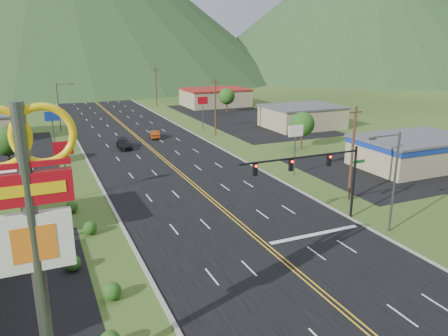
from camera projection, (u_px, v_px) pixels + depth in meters
name	position (u px, v px, depth m)	size (l,w,h in m)	color
ground	(363.00, 328.00, 25.71)	(500.00, 500.00, 0.00)	#2C4518
road	(363.00, 328.00, 25.71)	(20.00, 460.00, 0.04)	black
pylon_sign	(31.00, 213.00, 18.32)	(4.32, 0.60, 14.00)	#59595E
traffic_signal	(319.00, 169.00, 39.05)	(13.10, 0.43, 7.00)	black
streetlight_east	(392.00, 176.00, 37.39)	(3.28, 0.25, 9.00)	#59595E
streetlight_west	(60.00, 104.00, 81.33)	(3.28, 0.25, 9.00)	#59595E
building_east_near	(414.00, 150.00, 58.67)	(15.40, 10.40, 4.10)	tan
building_east_mid	(302.00, 117.00, 85.86)	(14.40, 11.40, 4.30)	tan
building_east_far	(215.00, 97.00, 115.07)	(16.40, 12.40, 4.50)	tan
pole_sign_west_a	(64.00, 154.00, 45.29)	(2.00, 0.18, 6.40)	#59595E
pole_sign_west_b	(52.00, 121.00, 64.64)	(2.00, 0.18, 6.40)	#59595E
pole_sign_east_a	(296.00, 136.00, 53.96)	(2.00, 0.18, 6.40)	#59595E
pole_sign_east_b	(203.00, 104.00, 82.11)	(2.00, 0.18, 6.40)	#59595E
tree_west_a	(7.00, 141.00, 56.49)	(3.84, 3.84, 5.82)	#382314
tree_east_a	(302.00, 124.00, 68.32)	(3.84, 3.84, 5.82)	#382314
tree_east_b	(227.00, 96.00, 103.29)	(3.84, 3.84, 5.82)	#382314
utility_pole_a	(352.00, 153.00, 45.34)	(1.60, 0.28, 10.00)	#382314
utility_pole_b	(215.00, 107.00, 77.89)	(1.60, 0.28, 10.00)	#382314
utility_pole_c	(156.00, 87.00, 113.07)	(1.60, 0.28, 10.00)	#382314
utility_pole_d	(125.00, 76.00, 148.26)	(1.60, 0.28, 10.00)	#382314
mountain_ne	(363.00, 5.00, 228.12)	(180.00, 180.00, 70.00)	#1A391A
car_dark_mid	(124.00, 144.00, 68.91)	(1.97, 4.84, 1.41)	black
car_red_far	(155.00, 134.00, 76.50)	(1.46, 4.18, 1.38)	#933810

